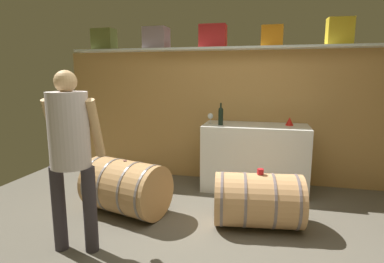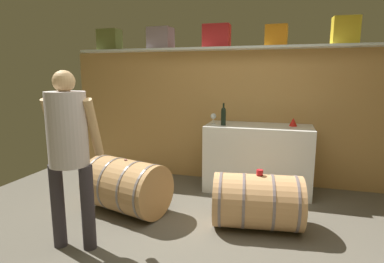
{
  "view_description": "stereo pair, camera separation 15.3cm",
  "coord_description": "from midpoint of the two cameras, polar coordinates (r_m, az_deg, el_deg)",
  "views": [
    {
      "loc": [
        0.41,
        -2.54,
        1.62
      ],
      "look_at": [
        -0.42,
        0.87,
        0.99
      ],
      "focal_mm": 29.27,
      "sensor_mm": 36.0,
      "label": 1
    },
    {
      "loc": [
        0.55,
        -2.5,
        1.62
      ],
      "look_at": [
        -0.42,
        0.87,
        0.99
      ],
      "focal_mm": 29.27,
      "sensor_mm": 36.0,
      "label": 2
    }
  ],
  "objects": [
    {
      "name": "toolcase_red",
      "position": [
        4.75,
        2.87,
        16.94
      ],
      "size": [
        0.39,
        0.24,
        0.32
      ],
      "primitive_type": "cube",
      "rotation": [
        0.0,
        0.0,
        0.01
      ],
      "color": "red",
      "rests_on": "high_shelf_board"
    },
    {
      "name": "toolcase_olive",
      "position": [
        5.36,
        -16.55,
        15.77
      ],
      "size": [
        0.35,
        0.24,
        0.32
      ],
      "primitive_type": "cube",
      "rotation": [
        0.0,
        0.0,
        -0.02
      ],
      "color": "olive",
      "rests_on": "high_shelf_board"
    },
    {
      "name": "ground_plane",
      "position": [
        3.52,
        4.39,
        -17.45
      ],
      "size": [
        6.78,
        7.73,
        0.02
      ],
      "primitive_type": "cube",
      "color": "#5D584B"
    },
    {
      "name": "work_cabinet",
      "position": [
        4.55,
        10.38,
        -4.66
      ],
      "size": [
        1.45,
        0.65,
        0.94
      ],
      "primitive_type": "cube",
      "color": "white",
      "rests_on": "ground"
    },
    {
      "name": "winemaker_pouring",
      "position": [
        3.02,
        -22.68,
        -2.04
      ],
      "size": [
        0.52,
        0.44,
        1.67
      ],
      "rotation": [
        0.0,
        0.0,
        0.14
      ],
      "color": "#342F34",
      "rests_on": "ground"
    },
    {
      "name": "wine_barrel_near",
      "position": [
        3.51,
        10.68,
        -12.2
      ],
      "size": [
        0.99,
        0.69,
        0.6
      ],
      "rotation": [
        0.0,
        0.0,
        0.13
      ],
      "color": "tan",
      "rests_on": "ground"
    },
    {
      "name": "toolcase_orange",
      "position": [
        4.66,
        13.49,
        16.52
      ],
      "size": [
        0.3,
        0.3,
        0.28
      ],
      "primitive_type": "cube",
      "rotation": [
        0.0,
        0.0,
        -0.05
      ],
      "color": "orange",
      "rests_on": "high_shelf_board"
    },
    {
      "name": "wine_bottle_dark",
      "position": [
        4.37,
        4.26,
        2.9
      ],
      "size": [
        0.07,
        0.07,
        0.31
      ],
      "color": "black",
      "rests_on": "work_cabinet"
    },
    {
      "name": "wine_barrel_far",
      "position": [
        3.85,
        -13.07,
        -9.82
      ],
      "size": [
        1.07,
        0.86,
        0.65
      ],
      "rotation": [
        0.0,
        0.0,
        -0.28
      ],
      "color": "tan",
      "rests_on": "ground"
    },
    {
      "name": "toolcase_grey",
      "position": [
        4.98,
        -7.42,
        16.51
      ],
      "size": [
        0.36,
        0.3,
        0.32
      ],
      "primitive_type": "cube",
      "rotation": [
        0.0,
        0.0,
        -0.04
      ],
      "color": "gray",
      "rests_on": "high_shelf_board"
    },
    {
      "name": "red_funnel",
      "position": [
        4.52,
        16.41,
        1.78
      ],
      "size": [
        0.11,
        0.11,
        0.11
      ],
      "primitive_type": "cone",
      "color": "red",
      "rests_on": "work_cabinet"
    },
    {
      "name": "toolcase_yellow",
      "position": [
        4.74,
        24.46,
        16.27
      ],
      "size": [
        0.34,
        0.2,
        0.35
      ],
      "primitive_type": "cube",
      "rotation": [
        0.0,
        0.0,
        0.07
      ],
      "color": "yellow",
      "rests_on": "high_shelf_board"
    },
    {
      "name": "tasting_cup",
      "position": [
        3.4,
        11.1,
        -7.16
      ],
      "size": [
        0.07,
        0.07,
        0.05
      ],
      "primitive_type": "cylinder",
      "color": "red",
      "rests_on": "wine_barrel_near"
    },
    {
      "name": "back_wall_panel",
      "position": [
        4.85,
        7.78,
        2.65
      ],
      "size": [
        5.58,
        0.1,
        1.99
      ],
      "primitive_type": "cube",
      "color": "tan",
      "rests_on": "ground"
    },
    {
      "name": "wine_glass",
      "position": [
        4.5,
        2.4,
        2.77
      ],
      "size": [
        0.08,
        0.08,
        0.15
      ],
      "color": "white",
      "rests_on": "work_cabinet"
    },
    {
      "name": "high_shelf_board",
      "position": [
        4.67,
        7.89,
        14.77
      ],
      "size": [
        5.13,
        0.4,
        0.03
      ],
      "primitive_type": "cube",
      "color": "white",
      "rests_on": "back_wall_panel"
    }
  ]
}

